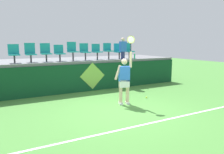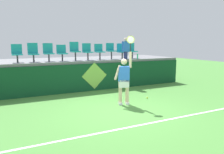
{
  "view_description": "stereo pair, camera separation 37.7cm",
  "coord_description": "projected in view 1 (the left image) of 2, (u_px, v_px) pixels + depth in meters",
  "views": [
    {
      "loc": [
        -3.82,
        -6.05,
        2.28
      ],
      "look_at": [
        0.23,
        1.23,
        0.98
      ],
      "focal_mm": 35.4,
      "sensor_mm": 36.0,
      "label": 1
    },
    {
      "loc": [
        -3.48,
        -6.22,
        2.28
      ],
      "look_at": [
        0.23,
        1.23,
        0.98
      ],
      "focal_mm": 35.4,
      "sensor_mm": 36.0,
      "label": 2
    }
  ],
  "objects": [
    {
      "name": "stadium_chair_4",
      "position": [
        72.0,
        50.0,
        10.52
      ],
      "size": [
        0.44,
        0.42,
        0.89
      ],
      "color": "#38383D",
      "rests_on": "spectator_platform"
    },
    {
      "name": "wall_signage_mount",
      "position": [
        93.0,
        91.0,
        10.54
      ],
      "size": [
        1.27,
        0.01,
        1.35
      ],
      "color": "#0F4223",
      "rests_on": "ground_plane"
    },
    {
      "name": "ground_plane",
      "position": [
        124.0,
        111.0,
        7.41
      ],
      "size": [
        40.0,
        40.0,
        0.0
      ],
      "primitive_type": "plane",
      "color": "#478438"
    },
    {
      "name": "stadium_chair_6",
      "position": [
        97.0,
        51.0,
        11.14
      ],
      "size": [
        0.44,
        0.42,
        0.79
      ],
      "color": "#38383D",
      "rests_on": "spectator_platform"
    },
    {
      "name": "court_baseline_stripe",
      "position": [
        148.0,
        124.0,
        6.27
      ],
      "size": [
        9.8,
        0.08,
        0.01
      ],
      "primitive_type": "cube",
      "color": "white",
      "rests_on": "ground_plane"
    },
    {
      "name": "water_bottle",
      "position": [
        135.0,
        56.0,
        11.65
      ],
      "size": [
        0.07,
        0.07,
        0.27
      ],
      "primitive_type": "cylinder",
      "color": "#26B272",
      "rests_on": "spectator_platform"
    },
    {
      "name": "stadium_chair_1",
      "position": [
        30.0,
        52.0,
        9.62
      ],
      "size": [
        0.44,
        0.42,
        0.84
      ],
      "color": "#38383D",
      "rests_on": "spectator_platform"
    },
    {
      "name": "spectator_0",
      "position": [
        123.0,
        48.0,
        11.37
      ],
      "size": [
        0.34,
        0.2,
        1.1
      ],
      "color": "navy",
      "rests_on": "spectator_platform"
    },
    {
      "name": "stadium_chair_3",
      "position": [
        59.0,
        52.0,
        10.23
      ],
      "size": [
        0.44,
        0.42,
        0.76
      ],
      "color": "#38383D",
      "rests_on": "spectator_platform"
    },
    {
      "name": "tennis_player",
      "position": [
        124.0,
        79.0,
        8.1
      ],
      "size": [
        0.74,
        0.35,
        2.52
      ],
      "color": "white",
      "rests_on": "ground_plane"
    },
    {
      "name": "court_back_wall",
      "position": [
        84.0,
        78.0,
        10.34
      ],
      "size": [
        10.88,
        0.2,
        1.3
      ],
      "primitive_type": "cube",
      "color": "#0F4223",
      "rests_on": "ground_plane"
    },
    {
      "name": "tennis_ball",
      "position": [
        146.0,
        97.0,
        9.13
      ],
      "size": [
        0.07,
        0.07,
        0.07
      ],
      "primitive_type": "sphere",
      "color": "#D1E533",
      "rests_on": "ground_plane"
    },
    {
      "name": "spectator_platform",
      "position": [
        73.0,
        60.0,
        11.56
      ],
      "size": [
        10.88,
        3.17,
        0.12
      ],
      "primitive_type": "cube",
      "color": "slate",
      "rests_on": "court_back_wall"
    },
    {
      "name": "stadium_chair_2",
      "position": [
        46.0,
        52.0,
        9.93
      ],
      "size": [
        0.44,
        0.42,
        0.83
      ],
      "color": "#38383D",
      "rests_on": "spectator_platform"
    },
    {
      "name": "stadium_chair_8",
      "position": [
        119.0,
        50.0,
        11.77
      ],
      "size": [
        0.44,
        0.42,
        0.81
      ],
      "color": "#38383D",
      "rests_on": "spectator_platform"
    },
    {
      "name": "stadium_chair_7",
      "position": [
        108.0,
        50.0,
        11.45
      ],
      "size": [
        0.44,
        0.42,
        0.83
      ],
      "color": "#38383D",
      "rests_on": "spectator_platform"
    },
    {
      "name": "stadium_chair_5",
      "position": [
        85.0,
        51.0,
        10.83
      ],
      "size": [
        0.44,
        0.42,
        0.82
      ],
      "color": "#38383D",
      "rests_on": "spectator_platform"
    },
    {
      "name": "stadium_chair_0",
      "position": [
        14.0,
        53.0,
        9.3
      ],
      "size": [
        0.44,
        0.42,
        0.79
      ],
      "color": "#38383D",
      "rests_on": "spectator_platform"
    },
    {
      "name": "stadium_chair_9",
      "position": [
        128.0,
        50.0,
        12.07
      ],
      "size": [
        0.44,
        0.42,
        0.83
      ],
      "color": "#38383D",
      "rests_on": "spectator_platform"
    }
  ]
}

